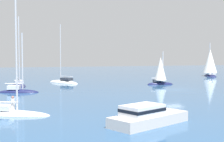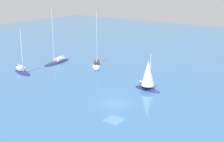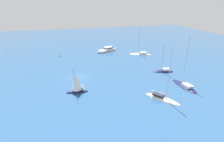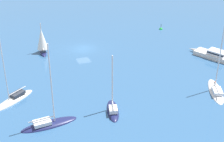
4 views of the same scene
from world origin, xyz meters
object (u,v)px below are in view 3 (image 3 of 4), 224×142
(channel_buoy, at_px, (60,56))
(ketch, at_px, (141,54))
(sloop_1, at_px, (164,71))
(sloop_3, at_px, (76,83))
(launch, at_px, (107,50))
(sloop_2, at_px, (162,99))
(sailboat, at_px, (185,86))

(channel_buoy, bearing_deg, ketch, 79.67)
(sloop_1, relative_size, sloop_3, 1.40)
(launch, xyz_separation_m, sloop_3, (28.61, -13.01, 1.44))
(sloop_2, height_order, ketch, sloop_2)
(ketch, bearing_deg, launch, -8.62)
(sloop_1, distance_m, sloop_3, 23.79)
(ketch, xyz_separation_m, channel_buoy, (-4.95, -27.17, -0.18))
(launch, height_order, sloop_2, sloop_2)
(channel_buoy, bearing_deg, sloop_1, 51.47)
(sloop_1, relative_size, channel_buoy, 5.51)
(launch, bearing_deg, sloop_1, 85.48)
(launch, relative_size, ketch, 0.76)
(sloop_1, bearing_deg, sloop_2, 73.44)
(sloop_2, bearing_deg, sloop_1, 112.81)
(sloop_2, distance_m, sloop_3, 17.19)
(sloop_2, relative_size, channel_buoy, 7.11)
(sailboat, relative_size, sloop_3, 1.89)
(sloop_3, height_order, channel_buoy, sloop_3)
(sloop_1, height_order, sailboat, sailboat)
(launch, relative_size, channel_buoy, 5.18)
(sloop_1, xyz_separation_m, sloop_2, (12.39, -7.47, -0.09))
(sloop_2, height_order, sloop_3, sloop_2)
(sloop_1, xyz_separation_m, channel_buoy, (-21.28, -26.71, -0.21))
(sailboat, height_order, ketch, sailboat)
(sailboat, height_order, launch, sailboat)
(sailboat, xyz_separation_m, sloop_2, (3.58, -7.56, -0.07))
(sloop_2, relative_size, sloop_3, 1.81)
(sloop_2, bearing_deg, sloop_3, -150.08)
(sailboat, relative_size, sloop_2, 1.04)
(sloop_1, xyz_separation_m, launch, (-23.17, -10.07, 0.43))
(ketch, bearing_deg, sloop_3, 67.17)
(sailboat, bearing_deg, channel_buoy, 36.51)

